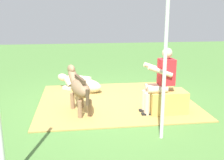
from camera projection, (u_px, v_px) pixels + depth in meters
ground_plane at (107, 105)px, 6.02m from camera, size 24.00×24.00×0.00m
hay_patch at (116, 101)px, 6.29m from camera, size 3.52×2.98×0.02m
hay_bale at (167, 102)px, 5.51m from camera, size 0.76×0.47×0.48m
person_seated at (161, 78)px, 5.36m from camera, size 0.66×0.42×1.36m
pony_standing at (79, 87)px, 5.50m from camera, size 0.57×1.32×0.90m
pony_lying at (83, 85)px, 6.97m from camera, size 1.25×0.99×0.42m
tent_pole_left at (165, 67)px, 4.18m from camera, size 0.06×0.06×2.41m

